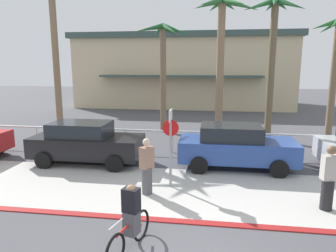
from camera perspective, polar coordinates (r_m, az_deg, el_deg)
ground_plane at (r=15.58m, az=5.56°, el=-3.53°), size 80.00×80.00×0.00m
sidewalk_strip at (r=10.08m, az=3.91°, el=-11.78°), size 44.00×4.00×0.02m
curb_paint at (r=8.28m, az=2.79°, el=-17.11°), size 44.00×0.24×0.03m
building_backdrop at (r=31.48m, az=3.08°, el=10.16°), size 20.41×9.97×6.77m
rail_fence at (r=13.93m, az=5.32°, el=-1.76°), size 24.32×0.08×1.04m
stop_sign_bike_lane at (r=9.87m, az=0.48°, el=-2.07°), size 0.52×0.56×2.56m
palm_tree_0 at (r=18.74m, az=-20.31°, el=17.64°), size 3.15×3.10×8.54m
palm_tree_1 at (r=18.27m, az=-0.97°, el=13.38°), size 3.26×3.21×6.26m
palm_tree_2 at (r=15.38m, az=9.84°, el=15.47°), size 3.10×3.01×7.04m
palm_tree_3 at (r=17.31m, az=18.72°, el=15.23°), size 3.16×2.72×7.28m
palm_tree_4 at (r=18.65m, az=28.50°, el=11.88°), size 2.90×3.02×6.32m
car_black_1 at (r=12.96m, az=-14.85°, el=-2.91°), size 4.40×2.02×1.69m
car_blue_2 at (r=12.21m, az=12.31°, el=-3.64°), size 4.40×2.02×1.69m
cyclist_red_0 at (r=6.94m, az=-6.90°, el=-16.75°), size 0.52×1.78×1.50m
pedestrian_1 at (r=9.58m, az=27.37°, el=-8.87°), size 0.44×0.37×1.84m
pedestrian_2 at (r=9.57m, az=-3.91°, el=-7.82°), size 0.45×0.47×1.77m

